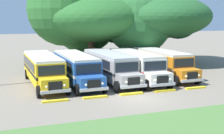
{
  "coord_description": "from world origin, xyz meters",
  "views": [
    {
      "loc": [
        -9.59,
        -20.46,
        6.22
      ],
      "look_at": [
        0.0,
        6.12,
        1.6
      ],
      "focal_mm": 47.08,
      "sensor_mm": 36.0,
      "label": 1
    }
  ],
  "objects_px": {
    "secondary_tree": "(154,18)",
    "parked_bus_slot_3": "(136,64)",
    "parked_bus_slot_1": "(76,67)",
    "parked_bus_slot_2": "(109,65)",
    "parked_bus_slot_4": "(161,62)",
    "broad_shade_tree": "(88,17)",
    "parked_bus_slot_0": "(43,68)"
  },
  "relations": [
    {
      "from": "parked_bus_slot_0",
      "to": "parked_bus_slot_4",
      "type": "distance_m",
      "value": 12.79
    },
    {
      "from": "parked_bus_slot_0",
      "to": "secondary_tree",
      "type": "height_order",
      "value": "secondary_tree"
    },
    {
      "from": "parked_bus_slot_4",
      "to": "parked_bus_slot_1",
      "type": "bearing_deg",
      "value": -88.58
    },
    {
      "from": "parked_bus_slot_0",
      "to": "parked_bus_slot_2",
      "type": "xyz_separation_m",
      "value": [
        6.57,
        -0.48,
        0.0
      ]
    },
    {
      "from": "parked_bus_slot_1",
      "to": "secondary_tree",
      "type": "bearing_deg",
      "value": 123.38
    },
    {
      "from": "parked_bus_slot_1",
      "to": "parked_bus_slot_2",
      "type": "distance_m",
      "value": 3.44
    },
    {
      "from": "parked_bus_slot_0",
      "to": "parked_bus_slot_1",
      "type": "xyz_separation_m",
      "value": [
        3.13,
        -0.38,
        0.0
      ]
    },
    {
      "from": "parked_bus_slot_4",
      "to": "broad_shade_tree",
      "type": "xyz_separation_m",
      "value": [
        -5.02,
        12.08,
        4.97
      ]
    },
    {
      "from": "parked_bus_slot_1",
      "to": "parked_bus_slot_3",
      "type": "height_order",
      "value": "same"
    },
    {
      "from": "parked_bus_slot_0",
      "to": "parked_bus_slot_4",
      "type": "height_order",
      "value": "same"
    },
    {
      "from": "parked_bus_slot_0",
      "to": "broad_shade_tree",
      "type": "distance_m",
      "value": 15.14
    },
    {
      "from": "parked_bus_slot_1",
      "to": "parked_bus_slot_4",
      "type": "relative_size",
      "value": 1.0
    },
    {
      "from": "parked_bus_slot_1",
      "to": "parked_bus_slot_2",
      "type": "bearing_deg",
      "value": 86.85
    },
    {
      "from": "parked_bus_slot_0",
      "to": "parked_bus_slot_4",
      "type": "relative_size",
      "value": 1.0
    },
    {
      "from": "broad_shade_tree",
      "to": "secondary_tree",
      "type": "relative_size",
      "value": 1.11
    },
    {
      "from": "parked_bus_slot_3",
      "to": "broad_shade_tree",
      "type": "relative_size",
      "value": 0.63
    },
    {
      "from": "parked_bus_slot_2",
      "to": "parked_bus_slot_3",
      "type": "height_order",
      "value": "same"
    },
    {
      "from": "parked_bus_slot_2",
      "to": "parked_bus_slot_4",
      "type": "height_order",
      "value": "same"
    },
    {
      "from": "parked_bus_slot_1",
      "to": "broad_shade_tree",
      "type": "distance_m",
      "value": 14.13
    },
    {
      "from": "parked_bus_slot_3",
      "to": "secondary_tree",
      "type": "xyz_separation_m",
      "value": [
        7.03,
        9.62,
        4.74
      ]
    },
    {
      "from": "parked_bus_slot_1",
      "to": "parked_bus_slot_3",
      "type": "relative_size",
      "value": 1.0
    },
    {
      "from": "parked_bus_slot_3",
      "to": "broad_shade_tree",
      "type": "xyz_separation_m",
      "value": [
        -1.63,
        12.71,
        4.97
      ]
    },
    {
      "from": "secondary_tree",
      "to": "parked_bus_slot_3",
      "type": "bearing_deg",
      "value": -126.13
    },
    {
      "from": "parked_bus_slot_3",
      "to": "parked_bus_slot_0",
      "type": "bearing_deg",
      "value": -93.8
    },
    {
      "from": "parked_bus_slot_0",
      "to": "secondary_tree",
      "type": "relative_size",
      "value": 0.7
    },
    {
      "from": "parked_bus_slot_1",
      "to": "secondary_tree",
      "type": "distance_m",
      "value": 16.91
    },
    {
      "from": "parked_bus_slot_0",
      "to": "parked_bus_slot_3",
      "type": "height_order",
      "value": "same"
    },
    {
      "from": "broad_shade_tree",
      "to": "secondary_tree",
      "type": "distance_m",
      "value": 9.2
    },
    {
      "from": "parked_bus_slot_3",
      "to": "secondary_tree",
      "type": "distance_m",
      "value": 12.82
    },
    {
      "from": "parked_bus_slot_3",
      "to": "parked_bus_slot_1",
      "type": "bearing_deg",
      "value": -92.45
    },
    {
      "from": "parked_bus_slot_1",
      "to": "parked_bus_slot_3",
      "type": "xyz_separation_m",
      "value": [
        6.27,
        -0.32,
        0.0
      ]
    },
    {
      "from": "parked_bus_slot_1",
      "to": "broad_shade_tree",
      "type": "relative_size",
      "value": 0.63
    }
  ]
}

